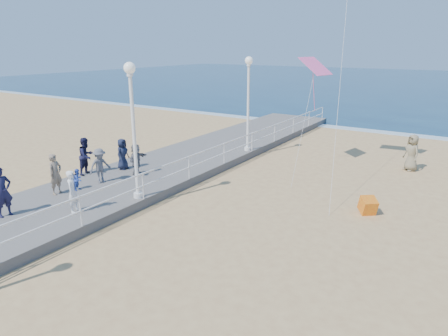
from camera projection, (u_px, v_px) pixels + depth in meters
The scene contains 18 objects.
ground at pixel (254, 239), 13.52m from camera, with size 160.00×160.00×0.00m, color tan.
ocean at pixel (442, 85), 65.85m from camera, with size 160.00×90.00×0.05m, color #0B2B47.
surf_line at pixel (384, 132), 30.02m from camera, with size 160.00×1.20×0.04m, color silver.
boardwalk at pixel (102, 192), 17.33m from camera, with size 5.00×44.00×0.40m, color slate.
railing at pixel (142, 179), 15.76m from camera, with size 0.05×42.00×0.55m.
lamp_post_mid at pixel (133, 118), 15.20m from camera, with size 0.44×0.44×5.32m.
lamp_post_far at pixel (248, 94), 22.45m from camera, with size 0.44×0.44×5.32m.
woman_holding_toddler at pixel (73, 191), 14.54m from camera, with size 0.58×0.38×1.59m, color white.
toddler_held at pixel (78, 179), 14.45m from camera, with size 0.39×0.30×0.79m, color blue.
spectator_0 at pixel (2, 192), 14.15m from camera, with size 0.67×0.44×1.84m, color #1A1836.
spectator_2 at pixel (100, 166), 17.68m from camera, with size 1.02×0.58×1.57m, color #5C5B60.
spectator_4 at pixel (123, 154), 19.66m from camera, with size 0.75×0.49×1.54m, color #181E35.
spectator_5 at pixel (136, 159), 18.90m from camera, with size 1.38×0.44×1.49m, color slate.
spectator_6 at pixel (55, 174), 16.33m from camera, with size 0.62×0.41×1.71m, color #806D58.
spectator_7 at pixel (86, 156), 18.88m from camera, with size 0.86×0.67×1.77m, color #181836.
beach_walker_c at pixel (412, 153), 20.71m from camera, with size 0.94×0.61×1.92m, color #84785B.
box_kite at pixel (368, 207), 15.45m from camera, with size 0.55×0.55×0.60m, color red.
kite_diamond_pink at pixel (316, 66), 20.26m from camera, with size 1.48×1.48×0.02m, color pink.
Camera 1 is at (5.72, -10.84, 6.29)m, focal length 32.00 mm.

